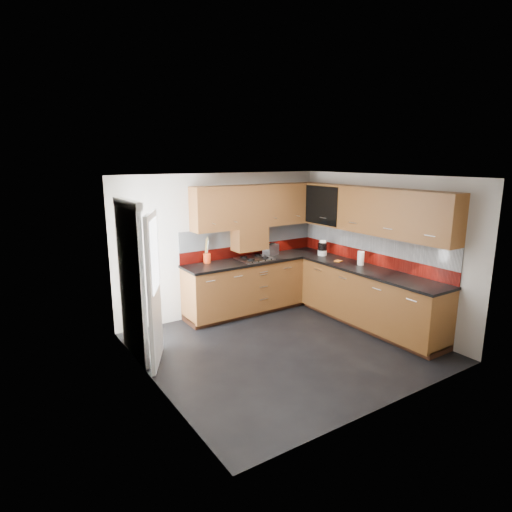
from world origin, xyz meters
TOP-DOWN VIEW (x-y plane):
  - room at (0.00, 0.00)m, footprint 4.00×3.80m
  - base_cabinets at (1.07, 0.72)m, footprint 2.70×3.20m
  - countertop at (1.05, 0.70)m, footprint 2.72×3.22m
  - backsplash at (1.28, 0.93)m, footprint 2.70×3.20m
  - upper_cabinets at (1.23, 0.78)m, footprint 2.50×3.20m
  - extractor_hood at (0.45, 1.64)m, footprint 0.60×0.33m
  - glass_cabinet at (1.71, 1.07)m, footprint 0.32×0.80m
  - back_door at (-1.78, 0.75)m, footprint 0.42×1.19m
  - gas_hob at (0.45, 1.47)m, footprint 0.56×0.49m
  - utensil_pot at (-0.34, 1.70)m, footprint 0.12×0.12m
  - toaster at (0.88, 1.60)m, footprint 0.31×0.25m
  - food_processor at (1.64, 1.08)m, footprint 0.16×0.16m
  - paper_towel at (1.68, 0.20)m, footprint 0.12×0.12m
  - orange_cloth at (1.55, 0.57)m, footprint 0.15×0.14m

SIDE VIEW (x-z plane):
  - base_cabinets at x=1.07m, z-range -0.04..0.91m
  - countertop at x=1.05m, z-range 0.90..0.94m
  - orange_cloth at x=1.55m, z-range 0.94..0.95m
  - gas_hob at x=0.45m, z-range 0.93..0.98m
  - back_door at x=-1.78m, z-range 0.01..2.05m
  - toaster at x=0.88m, z-range 0.94..1.14m
  - utensil_pot at x=-0.34m, z-range 0.82..1.25m
  - paper_towel at x=1.68m, z-range 0.94..1.17m
  - food_processor at x=1.64m, z-range 0.93..1.20m
  - backsplash at x=1.28m, z-range 0.94..1.48m
  - extractor_hood at x=0.45m, z-range 1.08..1.48m
  - room at x=0.00m, z-range 0.18..2.82m
  - upper_cabinets at x=1.23m, z-range 1.48..2.20m
  - glass_cabinet at x=1.71m, z-range 1.54..2.20m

